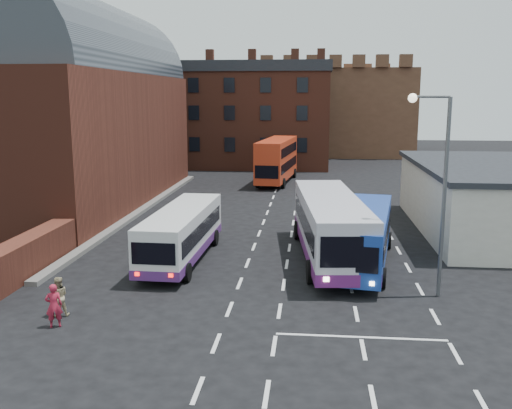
# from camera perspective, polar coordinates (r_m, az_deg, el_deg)

# --- Properties ---
(ground) EXTENTS (180.00, 180.00, 0.00)m
(ground) POSITION_cam_1_polar(r_m,az_deg,el_deg) (23.86, -2.39, -9.73)
(ground) COLOR black
(railway_station) EXTENTS (12.00, 28.00, 16.00)m
(railway_station) POSITION_cam_1_polar(r_m,az_deg,el_deg) (46.99, -18.03, 9.41)
(railway_station) COLOR #602B1E
(railway_station) RESTS_ON ground
(forecourt_wall) EXTENTS (1.20, 10.00, 1.80)m
(forecourt_wall) POSITION_cam_1_polar(r_m,az_deg,el_deg) (28.57, -22.60, -5.19)
(forecourt_wall) COLOR #602B1E
(forecourt_wall) RESTS_ON ground
(cream_building) EXTENTS (10.40, 16.40, 4.25)m
(cream_building) POSITION_cam_1_polar(r_m,az_deg,el_deg) (38.51, 23.44, 0.64)
(cream_building) COLOR beige
(cream_building) RESTS_ON ground
(brick_terrace) EXTENTS (22.00, 10.00, 11.00)m
(brick_terrace) POSITION_cam_1_polar(r_m,az_deg,el_deg) (68.79, -2.05, 8.44)
(brick_terrace) COLOR brown
(brick_terrace) RESTS_ON ground
(castle_keep) EXTENTS (22.00, 22.00, 12.00)m
(castle_keep) POSITION_cam_1_polar(r_m,az_deg,el_deg) (88.19, 7.57, 9.20)
(castle_keep) COLOR brown
(castle_keep) RESTS_ON ground
(bus_white_outbound) EXTENTS (2.67, 9.81, 2.66)m
(bus_white_outbound) POSITION_cam_1_polar(r_m,az_deg,el_deg) (29.57, -7.41, -2.57)
(bus_white_outbound) COLOR silver
(bus_white_outbound) RESTS_ON ground
(bus_white_inbound) EXTENTS (3.97, 12.26, 3.28)m
(bus_white_inbound) POSITION_cam_1_polar(r_m,az_deg,el_deg) (29.52, 7.43, -1.85)
(bus_white_inbound) COLOR silver
(bus_white_inbound) RESTS_ON ground
(bus_blue) EXTENTS (3.94, 10.43, 2.78)m
(bus_blue) POSITION_cam_1_polar(r_m,az_deg,el_deg) (28.83, 10.67, -2.87)
(bus_blue) COLOR navy
(bus_blue) RESTS_ON ground
(bus_red_double) EXTENTS (3.57, 10.78, 4.23)m
(bus_red_double) POSITION_cam_1_polar(r_m,az_deg,el_deg) (55.49, 2.10, 4.49)
(bus_red_double) COLOR red
(bus_red_double) RESTS_ON ground
(street_lamp) EXTENTS (1.68, 0.65, 8.47)m
(street_lamp) POSITION_cam_1_polar(r_m,az_deg,el_deg) (24.49, 17.73, 2.65)
(street_lamp) COLOR #56595C
(street_lamp) RESTS_ON ground
(pedestrian_red) EXTENTS (0.71, 0.61, 1.66)m
(pedestrian_red) POSITION_cam_1_polar(r_m,az_deg,el_deg) (22.41, -19.56, -9.51)
(pedestrian_red) COLOR #A51D33
(pedestrian_red) RESTS_ON ground
(pedestrian_beige) EXTENTS (0.94, 0.86, 1.57)m
(pedestrian_beige) POSITION_cam_1_polar(r_m,az_deg,el_deg) (23.43, -19.16, -8.70)
(pedestrian_beige) COLOR tan
(pedestrian_beige) RESTS_ON ground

